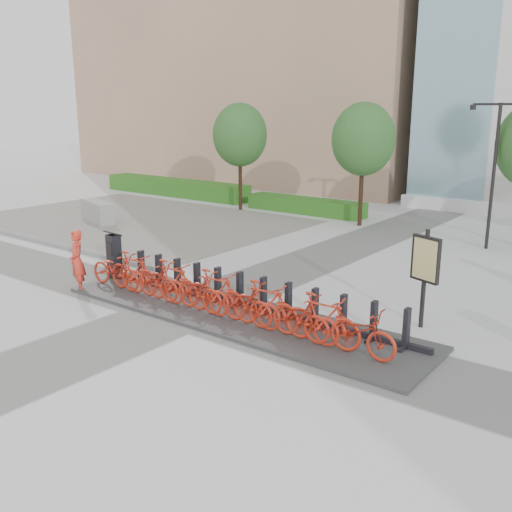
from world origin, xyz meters
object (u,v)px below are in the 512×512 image
Objects in this scene: jersey_barrier at (97,212)px; kiosk at (114,255)px; bike_0 at (116,270)px; map_sign at (425,263)px; worker_red at (77,261)px.

kiosk is at bearing -17.71° from jersey_barrier.
bike_0 is 10.15m from jersey_barrier.
map_sign is at bearing 4.85° from jersey_barrier.
map_sign is at bearing -72.59° from bike_0.
bike_0 is 0.82× the size of map_sign.
jersey_barrier is at bearing -171.89° from map_sign.
kiosk reaches higher than bike_0.
kiosk is (-0.76, 0.57, 0.18)m from bike_0.
map_sign is at bearing 18.74° from kiosk.
worker_red is (-0.75, -0.68, 0.27)m from bike_0.
jersey_barrier is (-7.60, 6.46, -0.38)m from worker_red.
kiosk is at bearing -147.66° from map_sign.
kiosk is at bearing 53.20° from bike_0.
map_sign is (16.00, -3.38, 1.04)m from jersey_barrier.
map_sign reaches higher than kiosk.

